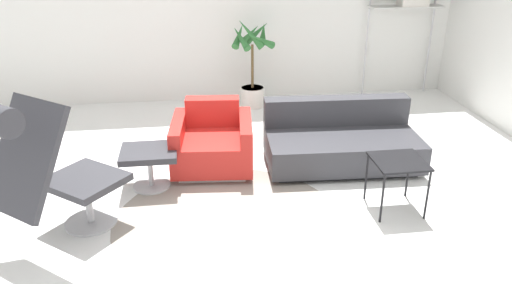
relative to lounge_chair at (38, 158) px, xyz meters
name	(u,v)px	position (x,y,z in m)	size (l,w,h in m)	color
ground_plane	(242,202)	(1.56, 0.47, -0.77)	(12.00, 12.00, 0.00)	white
wall_back	(216,0)	(1.56, 3.54, 0.63)	(12.00, 0.09, 2.80)	silver
round_rug	(228,220)	(1.41, 0.18, -0.77)	(1.99, 1.99, 0.01)	gray
lounge_chair	(38,158)	(0.00, 0.00, 0.00)	(1.09, 1.16, 1.30)	#BCBCC1
ottoman	(149,158)	(0.72, 0.88, -0.47)	(0.53, 0.45, 0.40)	#BCBCC1
armchair_red	(213,144)	(1.34, 1.24, -0.51)	(0.88, 0.86, 0.68)	silver
couch_low	(341,142)	(2.70, 1.17, -0.54)	(1.62, 0.93, 0.64)	black
side_table	(398,166)	(2.91, 0.17, -0.34)	(0.44, 0.44, 0.48)	black
potted_plant	(252,68)	(2.00, 3.09, -0.22)	(0.60, 0.60, 1.25)	silver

